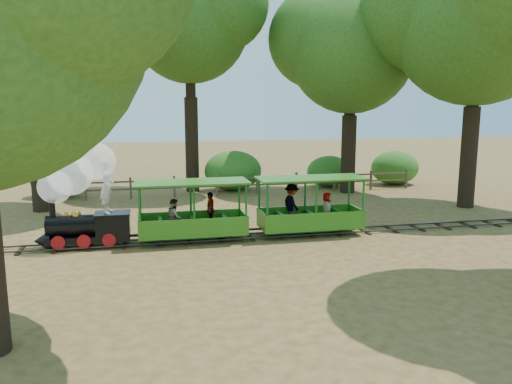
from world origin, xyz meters
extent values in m
plane|color=#A27C46|center=(0.00, 0.00, 0.00)|extent=(90.00, 90.00, 0.00)
cube|color=#3F3D3A|center=(0.00, -0.30, 0.08)|extent=(22.00, 0.05, 0.05)
cube|color=#3F3D3A|center=(0.00, 0.30, 0.08)|extent=(22.00, 0.05, 0.05)
cube|color=#382314|center=(0.00, 0.00, 0.03)|extent=(0.12, 1.00, 0.05)
cube|color=#382314|center=(-5.00, 0.00, 0.03)|extent=(0.12, 1.00, 0.05)
cube|color=#382314|center=(5.00, 0.00, 0.03)|extent=(0.12, 1.00, 0.05)
cube|color=black|center=(-6.02, 0.00, 0.30)|extent=(2.44, 0.78, 0.20)
cylinder|color=black|center=(-6.41, 0.00, 0.71)|extent=(1.55, 0.62, 0.62)
cylinder|color=black|center=(-7.02, 0.00, 1.27)|extent=(0.18, 0.18, 0.49)
sphere|color=gold|center=(-6.36, 0.00, 1.04)|extent=(0.29, 0.29, 0.29)
cylinder|color=gold|center=(-6.64, 0.00, 1.07)|extent=(0.11, 0.11, 0.11)
cube|color=black|center=(-5.30, 0.00, 0.71)|extent=(1.00, 0.78, 0.61)
cube|color=black|center=(-5.30, 0.00, 1.03)|extent=(1.05, 0.84, 0.04)
cone|color=black|center=(-7.36, 0.00, 0.28)|extent=(0.50, 0.71, 0.71)
cylinder|color=gold|center=(-7.22, 0.00, 0.82)|extent=(0.11, 0.16, 0.16)
cylinder|color=maroon|center=(-6.86, -0.40, 0.30)|extent=(0.40, 0.07, 0.40)
cylinder|color=maroon|center=(-6.86, 0.40, 0.30)|extent=(0.40, 0.07, 0.40)
cylinder|color=maroon|center=(-6.14, -0.40, 0.30)|extent=(0.40, 0.07, 0.40)
cylinder|color=maroon|center=(-6.14, 0.40, 0.30)|extent=(0.40, 0.07, 0.40)
cylinder|color=maroon|center=(-5.41, -0.40, 0.30)|extent=(0.40, 0.07, 0.40)
cylinder|color=maroon|center=(-5.41, 0.40, 0.30)|extent=(0.40, 0.07, 0.40)
sphere|color=white|center=(-6.91, 0.05, 1.90)|extent=(1.00, 1.00, 1.00)
sphere|color=white|center=(-6.47, 0.10, 2.29)|extent=(1.33, 1.33, 1.33)
sphere|color=white|center=(-5.69, 0.15, 2.62)|extent=(1.11, 1.11, 1.11)
imported|color=silver|center=(-5.43, 0.00, 1.88)|extent=(0.48, 0.65, 1.64)
cube|color=#337B1A|center=(-2.87, 0.00, 0.32)|extent=(3.39, 1.29, 0.10)
cube|color=#166319|center=(-2.87, 0.00, 0.20)|extent=(3.05, 0.50, 0.14)
cube|color=#337B1A|center=(-2.87, -0.61, 0.62)|extent=(3.39, 0.06, 0.50)
cube|color=#337B1A|center=(-2.87, 0.61, 0.62)|extent=(3.39, 0.06, 0.50)
cube|color=#337B1A|center=(-2.87, 0.00, 1.91)|extent=(3.53, 1.44, 0.05)
cylinder|color=#166319|center=(-4.48, -0.59, 1.12)|extent=(0.07, 0.07, 1.59)
cylinder|color=#166319|center=(-4.48, 0.59, 1.12)|extent=(0.07, 0.07, 1.59)
cylinder|color=#166319|center=(-1.26, -0.59, 1.12)|extent=(0.07, 0.07, 1.59)
cylinder|color=#166319|center=(-1.26, 0.59, 1.12)|extent=(0.07, 0.07, 1.59)
cube|color=#166319|center=(-3.89, 0.00, 0.57)|extent=(0.12, 1.10, 0.40)
cube|color=#166319|center=(-2.87, 0.00, 0.57)|extent=(0.12, 1.10, 0.40)
cube|color=#166319|center=(-1.85, 0.00, 0.57)|extent=(0.12, 1.10, 0.40)
cylinder|color=black|center=(-3.95, -0.34, 0.24)|extent=(0.28, 0.06, 0.28)
cylinder|color=black|center=(-3.95, 0.34, 0.24)|extent=(0.28, 0.06, 0.28)
cylinder|color=black|center=(-1.79, -0.34, 0.24)|extent=(0.28, 0.06, 0.28)
cylinder|color=black|center=(-1.79, 0.34, 0.24)|extent=(0.28, 0.06, 0.28)
imported|color=gray|center=(-3.45, -0.35, 0.92)|extent=(0.44, 0.55, 1.10)
imported|color=gray|center=(-2.26, 0.33, 0.94)|extent=(0.43, 0.72, 1.15)
cube|color=#337B1A|center=(1.04, 0.00, 0.32)|extent=(3.39, 1.29, 0.10)
cube|color=#166319|center=(1.04, 0.00, 0.20)|extent=(3.05, 0.50, 0.14)
cube|color=#337B1A|center=(1.04, -0.61, 0.62)|extent=(3.39, 0.06, 0.50)
cube|color=#337B1A|center=(1.04, 0.61, 0.62)|extent=(3.39, 0.06, 0.50)
cube|color=#337B1A|center=(1.04, 0.00, 1.91)|extent=(3.53, 1.44, 0.05)
cylinder|color=#166319|center=(-0.58, -0.59, 1.12)|extent=(0.07, 0.07, 1.59)
cylinder|color=#166319|center=(-0.58, 0.59, 1.12)|extent=(0.07, 0.07, 1.59)
cylinder|color=#166319|center=(2.65, -0.59, 1.12)|extent=(0.07, 0.07, 1.59)
cylinder|color=#166319|center=(2.65, 0.59, 1.12)|extent=(0.07, 0.07, 1.59)
cube|color=#166319|center=(0.02, 0.00, 0.57)|extent=(0.12, 1.10, 0.40)
cube|color=#166319|center=(1.04, 0.00, 0.57)|extent=(0.12, 1.10, 0.40)
cube|color=#166319|center=(2.05, 0.00, 0.57)|extent=(0.12, 1.10, 0.40)
cylinder|color=black|center=(-0.05, -0.34, 0.24)|extent=(0.28, 0.06, 0.28)
cylinder|color=black|center=(-0.05, 0.34, 0.24)|extent=(0.28, 0.06, 0.28)
cylinder|color=black|center=(2.12, -0.34, 0.24)|extent=(0.28, 0.06, 0.28)
cylinder|color=black|center=(2.12, 0.34, 0.24)|extent=(0.28, 0.06, 0.28)
imported|color=gray|center=(0.45, 0.22, 1.04)|extent=(0.66, 0.95, 1.34)
imported|color=gray|center=(1.55, -0.19, 0.91)|extent=(0.58, 0.63, 1.07)
cylinder|color=#2D2116|center=(-8.50, 6.00, 2.13)|extent=(0.70, 0.70, 4.25)
cylinder|color=#2D2116|center=(-8.50, 6.00, 5.46)|extent=(0.52, 0.53, 2.43)
sphere|color=#29571B|center=(-8.50, 6.00, 7.64)|extent=(6.43, 6.43, 6.43)
cylinder|color=#2D2116|center=(-2.00, 9.50, 2.34)|extent=(0.66, 0.66, 4.67)
cylinder|color=#2D2116|center=(-2.00, 9.50, 6.01)|extent=(0.50, 0.50, 2.67)
sphere|color=#29571B|center=(-2.00, 9.50, 8.22)|extent=(5.83, 5.83, 5.83)
sphere|color=#29571B|center=(-0.54, 8.62, 8.95)|extent=(4.38, 4.38, 4.38)
sphere|color=#29571B|center=(-3.31, 10.52, 8.80)|extent=(4.67, 4.67, 4.67)
cylinder|color=#2D2116|center=(5.50, 7.50, 1.90)|extent=(0.72, 0.72, 3.80)
cylinder|color=#2D2116|center=(5.50, 7.50, 4.89)|extent=(0.54, 0.54, 2.17)
sphere|color=#29571B|center=(5.50, 7.50, 6.88)|extent=(6.03, 6.03, 6.03)
sphere|color=#29571B|center=(7.01, 6.60, 7.63)|extent=(4.52, 4.52, 4.52)
sphere|color=#29571B|center=(4.14, 8.55, 7.48)|extent=(4.82, 4.82, 4.82)
cylinder|color=#2D2116|center=(9.00, 3.00, 2.12)|extent=(0.68, 0.68, 4.24)
cylinder|color=#2D2116|center=(9.00, 3.00, 5.45)|extent=(0.51, 0.51, 2.42)
sphere|color=#29571B|center=(9.00, 3.00, 7.69)|extent=(6.91, 6.91, 6.91)
sphere|color=#29571B|center=(7.45, 4.21, 8.38)|extent=(5.53, 5.53, 5.53)
cube|color=brown|center=(-9.00, 8.00, 0.50)|extent=(0.10, 0.10, 1.00)
cube|color=brown|center=(-7.00, 8.00, 0.50)|extent=(0.10, 0.10, 1.00)
cube|color=brown|center=(-5.00, 8.00, 0.50)|extent=(0.10, 0.10, 1.00)
cube|color=brown|center=(-3.00, 8.00, 0.50)|extent=(0.10, 0.10, 1.00)
cube|color=brown|center=(-1.00, 8.00, 0.50)|extent=(0.10, 0.10, 1.00)
cube|color=brown|center=(1.00, 8.00, 0.50)|extent=(0.10, 0.10, 1.00)
cube|color=brown|center=(3.00, 8.00, 0.50)|extent=(0.10, 0.10, 1.00)
cube|color=brown|center=(5.00, 8.00, 0.50)|extent=(0.10, 0.10, 1.00)
cube|color=brown|center=(7.00, 8.00, 0.50)|extent=(0.10, 0.10, 1.00)
cube|color=brown|center=(9.00, 8.00, 0.50)|extent=(0.10, 0.10, 1.00)
cube|color=brown|center=(0.00, 8.00, 0.80)|extent=(18.00, 0.06, 0.08)
cube|color=brown|center=(0.00, 8.00, 0.45)|extent=(18.00, 0.06, 0.08)
ellipsoid|color=#2D6B1E|center=(-8.34, 9.30, 0.89)|extent=(2.57, 1.98, 1.78)
ellipsoid|color=#2D6B1E|center=(0.04, 9.30, 1.01)|extent=(2.92, 2.24, 2.02)
ellipsoid|color=#2D6B1E|center=(5.21, 9.30, 0.83)|extent=(2.39, 1.84, 1.65)
ellipsoid|color=#2D6B1E|center=(9.00, 9.30, 0.92)|extent=(2.66, 2.05, 1.84)
camera|label=1|loc=(-4.22, -15.47, 4.28)|focal=35.00mm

